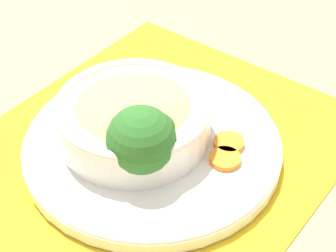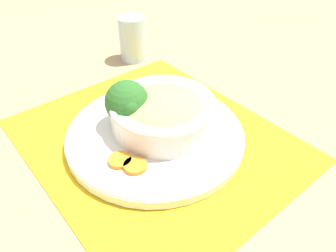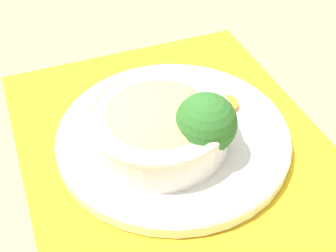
% 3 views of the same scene
% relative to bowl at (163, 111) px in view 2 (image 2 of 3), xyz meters
% --- Properties ---
extents(ground_plane, '(4.00, 4.00, 0.00)m').
position_rel_bowl_xyz_m(ground_plane, '(-0.01, 0.02, -0.05)').
color(ground_plane, tan).
extents(placemat, '(0.50, 0.43, 0.00)m').
position_rel_bowl_xyz_m(placemat, '(-0.01, 0.02, -0.05)').
color(placemat, yellow).
rests_on(placemat, ground_plane).
extents(plate, '(0.32, 0.32, 0.02)m').
position_rel_bowl_xyz_m(plate, '(-0.01, 0.02, -0.04)').
color(plate, white).
rests_on(plate, placemat).
extents(bowl, '(0.19, 0.19, 0.06)m').
position_rel_bowl_xyz_m(bowl, '(0.00, 0.00, 0.00)').
color(bowl, silver).
rests_on(bowl, plate).
extents(broccoli_floret, '(0.08, 0.08, 0.09)m').
position_rel_bowl_xyz_m(broccoli_floret, '(0.04, 0.05, 0.02)').
color(broccoli_floret, '#84AD5B').
rests_on(broccoli_floret, plate).
extents(carrot_slice_near, '(0.04, 0.04, 0.01)m').
position_rel_bowl_xyz_m(carrot_slice_near, '(-0.03, 0.12, -0.03)').
color(carrot_slice_near, orange).
rests_on(carrot_slice_near, plate).
extents(carrot_slice_middle, '(0.04, 0.04, 0.01)m').
position_rel_bowl_xyz_m(carrot_slice_middle, '(-0.05, 0.10, -0.03)').
color(carrot_slice_middle, orange).
rests_on(carrot_slice_middle, plate).
extents(water_glass, '(0.07, 0.07, 0.11)m').
position_rel_bowl_xyz_m(water_glass, '(0.28, -0.15, -0.00)').
color(water_glass, silver).
rests_on(water_glass, ground_plane).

